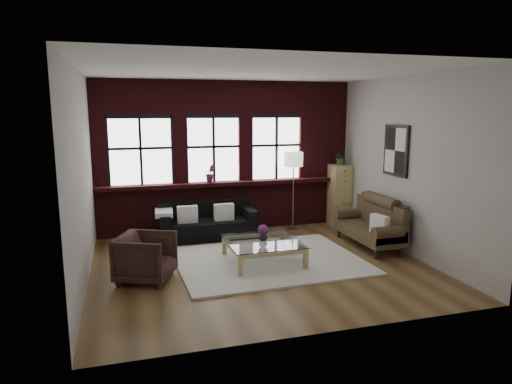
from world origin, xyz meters
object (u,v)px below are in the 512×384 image
object	(u,v)px
vintage_settee	(369,223)
coffee_table	(263,252)
armchair	(146,258)
dark_sofa	(207,221)
drawer_chest	(339,195)
vase	(263,236)
floor_lamp	(293,188)

from	to	relation	value
vintage_settee	coffee_table	world-z (taller)	vintage_settee
armchair	coffee_table	bearing A→B (deg)	-58.61
dark_sofa	drawer_chest	distance (m)	3.11
drawer_chest	vase	bearing A→B (deg)	-139.76
dark_sofa	coffee_table	bearing A→B (deg)	-70.91
armchair	coffee_table	distance (m)	1.99
vintage_settee	armchair	world-z (taller)	vintage_settee
vintage_settee	drawer_chest	distance (m)	1.74
dark_sofa	drawer_chest	bearing A→B (deg)	4.76
drawer_chest	floor_lamp	xyz separation A→B (m)	(-1.18, -0.16, 0.24)
dark_sofa	armchair	world-z (taller)	armchair
dark_sofa	vase	xyz separation A→B (m)	(0.63, -1.82, 0.12)
vintage_settee	armchair	bearing A→B (deg)	-171.43
vintage_settee	coffee_table	bearing A→B (deg)	-170.56
coffee_table	vase	world-z (taller)	vase
vase	vintage_settee	bearing A→B (deg)	9.44
vintage_settee	vase	world-z (taller)	vintage_settee
vintage_settee	drawer_chest	bearing A→B (deg)	82.33
coffee_table	armchair	bearing A→B (deg)	-172.43
dark_sofa	armchair	bearing A→B (deg)	-122.62
vintage_settee	drawer_chest	world-z (taller)	drawer_chest
vintage_settee	armchair	distance (m)	4.24
drawer_chest	floor_lamp	bearing A→B (deg)	-172.48
coffee_table	floor_lamp	xyz separation A→B (m)	(1.27, 1.92, 0.73)
vase	drawer_chest	bearing A→B (deg)	40.24
floor_lamp	vase	bearing A→B (deg)	-123.50
armchair	drawer_chest	bearing A→B (deg)	-38.28
dark_sofa	armchair	size ratio (longest dim) A/B	2.42
floor_lamp	drawer_chest	bearing A→B (deg)	7.52
vintage_settee	coffee_table	distance (m)	2.27
dark_sofa	vintage_settee	world-z (taller)	vintage_settee
vintage_settee	coffee_table	xyz separation A→B (m)	(-2.23, -0.37, -0.26)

